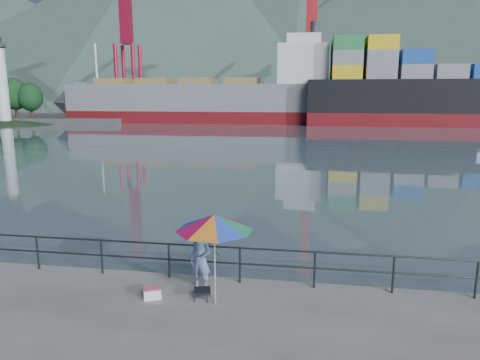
% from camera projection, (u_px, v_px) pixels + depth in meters
% --- Properties ---
extents(harbor_water, '(500.00, 280.00, 0.00)m').
position_uv_depth(harbor_water, '(293.00, 111.00, 136.47)').
color(harbor_water, '#4E656C').
rests_on(harbor_water, ground).
extents(far_dock, '(200.00, 40.00, 0.40)m').
position_uv_depth(far_dock, '(330.00, 117.00, 99.10)').
color(far_dock, '#514F4C').
rests_on(far_dock, ground).
extents(guardrail, '(22.00, 0.06, 1.03)m').
position_uv_depth(guardrail, '(135.00, 258.00, 12.05)').
color(guardrail, '#2D3033').
rests_on(guardrail, ground).
extents(mountains, '(600.00, 332.80, 80.00)m').
position_uv_depth(mountains, '(384.00, 28.00, 198.98)').
color(mountains, '#385147').
rests_on(mountains, ground).
extents(port_cranes, '(116.00, 28.00, 38.40)m').
position_uv_depth(port_cranes, '(445.00, 38.00, 84.08)').
color(port_cranes, red).
rests_on(port_cranes, ground).
extents(container_stacks, '(58.00, 8.40, 7.80)m').
position_uv_depth(container_stacks, '(437.00, 102.00, 96.22)').
color(container_stacks, yellow).
rests_on(container_stacks, ground).
extents(fisherman, '(0.70, 0.57, 1.67)m').
position_uv_depth(fisherman, '(201.00, 260.00, 11.12)').
color(fisherman, '#26418F').
rests_on(fisherman, ground).
extents(beach_umbrella, '(2.34, 2.34, 2.28)m').
position_uv_depth(beach_umbrella, '(214.00, 222.00, 10.09)').
color(beach_umbrella, white).
rests_on(beach_umbrella, ground).
extents(folding_stool, '(0.48, 0.48, 0.27)m').
position_uv_depth(folding_stool, '(202.00, 294.00, 10.70)').
color(folding_stool, black).
rests_on(folding_stool, ground).
extents(cooler_bag, '(0.51, 0.43, 0.25)m').
position_uv_depth(cooler_bag, '(152.00, 293.00, 10.79)').
color(cooler_bag, silver).
rests_on(cooler_bag, ground).
extents(fishing_rod, '(0.07, 1.68, 1.18)m').
position_uv_depth(fishing_rod, '(213.00, 278.00, 12.02)').
color(fishing_rod, black).
rests_on(fishing_rod, ground).
extents(bulk_carrier, '(55.10, 9.54, 14.50)m').
position_uv_depth(bulk_carrier, '(220.00, 100.00, 82.40)').
color(bulk_carrier, maroon).
rests_on(bulk_carrier, ground).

